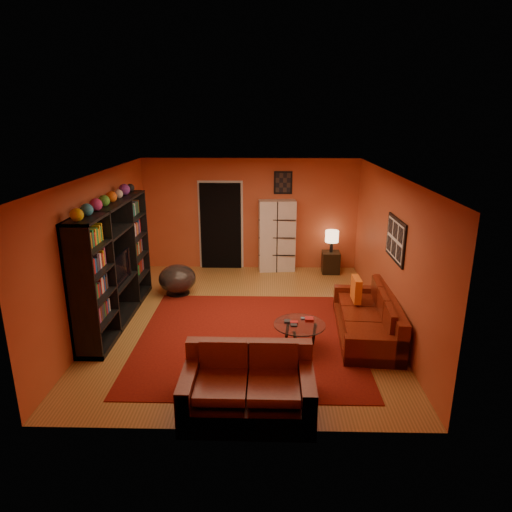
{
  "coord_description": "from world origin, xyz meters",
  "views": [
    {
      "loc": [
        0.38,
        -7.49,
        3.53
      ],
      "look_at": [
        0.2,
        0.1,
        1.18
      ],
      "focal_mm": 32.0,
      "sensor_mm": 36.0,
      "label": 1
    }
  ],
  "objects_px": {
    "side_table": "(331,262)",
    "table_lamp": "(332,237)",
    "sofa": "(371,319)",
    "tv": "(116,269)",
    "coffee_table": "(299,327)",
    "loveseat": "(248,381)",
    "storage_cabinet": "(277,236)",
    "entertainment_unit": "(114,264)",
    "bowl_chair": "(177,279)"
  },
  "relations": [
    {
      "from": "entertainment_unit",
      "to": "loveseat",
      "type": "distance_m",
      "value": 3.51
    },
    {
      "from": "entertainment_unit",
      "to": "bowl_chair",
      "type": "relative_size",
      "value": 3.96
    },
    {
      "from": "storage_cabinet",
      "to": "bowl_chair",
      "type": "distance_m",
      "value": 2.64
    },
    {
      "from": "entertainment_unit",
      "to": "tv",
      "type": "xyz_separation_m",
      "value": [
        0.05,
        -0.05,
        -0.07
      ]
    },
    {
      "from": "tv",
      "to": "coffee_table",
      "type": "xyz_separation_m",
      "value": [
        3.13,
        -0.95,
        -0.61
      ]
    },
    {
      "from": "side_table",
      "to": "table_lamp",
      "type": "distance_m",
      "value": 0.61
    },
    {
      "from": "loveseat",
      "to": "coffee_table",
      "type": "relative_size",
      "value": 2.07
    },
    {
      "from": "bowl_chair",
      "to": "side_table",
      "type": "xyz_separation_m",
      "value": [
        3.32,
        1.42,
        -0.08
      ]
    },
    {
      "from": "sofa",
      "to": "side_table",
      "type": "bearing_deg",
      "value": 98.57
    },
    {
      "from": "tv",
      "to": "coffee_table",
      "type": "height_order",
      "value": "tv"
    },
    {
      "from": "side_table",
      "to": "table_lamp",
      "type": "bearing_deg",
      "value": -90.0
    },
    {
      "from": "entertainment_unit",
      "to": "tv",
      "type": "distance_m",
      "value": 0.1
    },
    {
      "from": "entertainment_unit",
      "to": "table_lamp",
      "type": "xyz_separation_m",
      "value": [
        4.15,
        2.64,
        -0.19
      ]
    },
    {
      "from": "storage_cabinet",
      "to": "side_table",
      "type": "relative_size",
      "value": 3.34
    },
    {
      "from": "tv",
      "to": "bowl_chair",
      "type": "bearing_deg",
      "value": -31.63
    },
    {
      "from": "entertainment_unit",
      "to": "table_lamp",
      "type": "height_order",
      "value": "entertainment_unit"
    },
    {
      "from": "loveseat",
      "to": "table_lamp",
      "type": "height_order",
      "value": "table_lamp"
    },
    {
      "from": "tv",
      "to": "entertainment_unit",
      "type": "bearing_deg",
      "value": 43.11
    },
    {
      "from": "sofa",
      "to": "side_table",
      "type": "relative_size",
      "value": 4.55
    },
    {
      "from": "loveseat",
      "to": "sofa",
      "type": "bearing_deg",
      "value": -45.67
    },
    {
      "from": "loveseat",
      "to": "table_lamp",
      "type": "relative_size",
      "value": 3.3
    },
    {
      "from": "entertainment_unit",
      "to": "table_lamp",
      "type": "relative_size",
      "value": 5.92
    },
    {
      "from": "storage_cabinet",
      "to": "table_lamp",
      "type": "relative_size",
      "value": 3.3
    },
    {
      "from": "sofa",
      "to": "tv",
      "type": "bearing_deg",
      "value": 177.95
    },
    {
      "from": "loveseat",
      "to": "storage_cabinet",
      "type": "relative_size",
      "value": 1.0
    },
    {
      "from": "sofa",
      "to": "side_table",
      "type": "xyz_separation_m",
      "value": [
        -0.26,
        3.15,
        -0.03
      ]
    },
    {
      "from": "tv",
      "to": "table_lamp",
      "type": "relative_size",
      "value": 1.77
    },
    {
      "from": "coffee_table",
      "to": "table_lamp",
      "type": "distance_m",
      "value": 3.81
    },
    {
      "from": "sofa",
      "to": "coffee_table",
      "type": "bearing_deg",
      "value": -154.07
    },
    {
      "from": "sofa",
      "to": "loveseat",
      "type": "distance_m",
      "value": 2.75
    },
    {
      "from": "coffee_table",
      "to": "bowl_chair",
      "type": "xyz_separation_m",
      "value": [
        -2.34,
        2.23,
        -0.04
      ]
    },
    {
      "from": "storage_cabinet",
      "to": "tv",
      "type": "bearing_deg",
      "value": -140.31
    },
    {
      "from": "entertainment_unit",
      "to": "loveseat",
      "type": "relative_size",
      "value": 1.8
    },
    {
      "from": "entertainment_unit",
      "to": "storage_cabinet",
      "type": "height_order",
      "value": "entertainment_unit"
    },
    {
      "from": "tv",
      "to": "table_lamp",
      "type": "xyz_separation_m",
      "value": [
        4.1,
        2.7,
        -0.12
      ]
    },
    {
      "from": "loveseat",
      "to": "side_table",
      "type": "xyz_separation_m",
      "value": [
        1.72,
        5.05,
        -0.03
      ]
    },
    {
      "from": "table_lamp",
      "to": "storage_cabinet",
      "type": "bearing_deg",
      "value": 172.88
    },
    {
      "from": "table_lamp",
      "to": "coffee_table",
      "type": "bearing_deg",
      "value": -104.93
    },
    {
      "from": "entertainment_unit",
      "to": "sofa",
      "type": "xyz_separation_m",
      "value": [
        4.41,
        -0.5,
        -0.77
      ]
    },
    {
      "from": "side_table",
      "to": "storage_cabinet",
      "type": "bearing_deg",
      "value": 172.88
    },
    {
      "from": "tv",
      "to": "storage_cabinet",
      "type": "relative_size",
      "value": 0.54
    },
    {
      "from": "loveseat",
      "to": "entertainment_unit",
      "type": "bearing_deg",
      "value": 45.65
    },
    {
      "from": "tv",
      "to": "coffee_table",
      "type": "bearing_deg",
      "value": -106.89
    },
    {
      "from": "tv",
      "to": "sofa",
      "type": "distance_m",
      "value": 4.44
    },
    {
      "from": "bowl_chair",
      "to": "side_table",
      "type": "distance_m",
      "value": 3.61
    },
    {
      "from": "coffee_table",
      "to": "sofa",
      "type": "bearing_deg",
      "value": 22.08
    },
    {
      "from": "bowl_chair",
      "to": "tv",
      "type": "bearing_deg",
      "value": -121.63
    },
    {
      "from": "loveseat",
      "to": "bowl_chair",
      "type": "distance_m",
      "value": 3.97
    },
    {
      "from": "coffee_table",
      "to": "storage_cabinet",
      "type": "xyz_separation_m",
      "value": [
        -0.28,
        3.8,
        0.47
      ]
    },
    {
      "from": "tv",
      "to": "storage_cabinet",
      "type": "height_order",
      "value": "storage_cabinet"
    }
  ]
}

